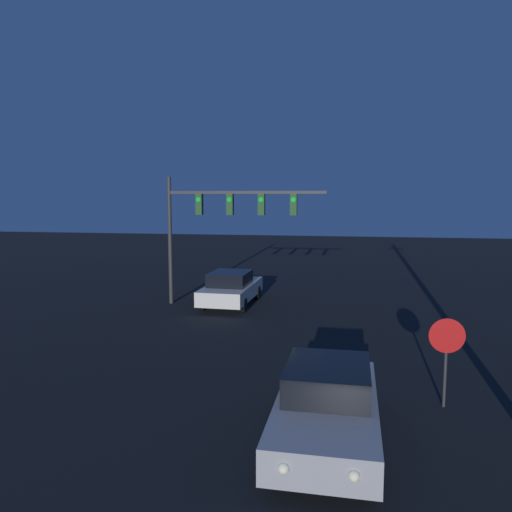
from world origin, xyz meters
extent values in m
cube|color=#99999E|center=(2.44, 9.16, 0.61)|extent=(1.98, 4.53, 0.62)
cube|color=black|center=(2.45, 9.39, 1.20)|extent=(1.65, 2.03, 0.57)
cylinder|color=black|center=(3.30, 7.75, 0.30)|extent=(0.22, 0.61, 0.60)
cylinder|color=black|center=(1.54, 7.78, 0.30)|extent=(0.22, 0.61, 0.60)
cylinder|color=black|center=(3.34, 10.54, 0.30)|extent=(0.22, 0.61, 0.60)
cylinder|color=black|center=(1.59, 10.57, 0.30)|extent=(0.22, 0.61, 0.60)
sphere|color=#F9EFC6|center=(2.93, 6.88, 0.67)|extent=(0.18, 0.18, 0.18)
sphere|color=#F9EFC6|center=(1.88, 6.90, 0.67)|extent=(0.18, 0.18, 0.18)
cube|color=beige|center=(-2.20, 20.97, 0.61)|extent=(2.05, 4.56, 0.62)
cube|color=black|center=(-2.20, 20.75, 1.20)|extent=(1.68, 2.06, 0.57)
cylinder|color=black|center=(-3.03, 22.39, 0.30)|extent=(0.23, 0.61, 0.60)
cylinder|color=black|center=(-1.28, 22.34, 0.30)|extent=(0.23, 0.61, 0.60)
cylinder|color=black|center=(-3.12, 19.61, 0.30)|extent=(0.23, 0.61, 0.60)
cylinder|color=black|center=(-1.37, 19.55, 0.30)|extent=(0.23, 0.61, 0.60)
sphere|color=#F9EFC6|center=(-2.65, 23.26, 0.67)|extent=(0.18, 0.18, 0.18)
sphere|color=#F9EFC6|center=(-1.60, 23.22, 0.67)|extent=(0.18, 0.18, 0.18)
cylinder|color=#2D2D2D|center=(-4.91, 20.74, 2.80)|extent=(0.18, 0.18, 5.60)
cube|color=#2D2D2D|center=(-1.50, 20.74, 4.93)|extent=(6.83, 0.12, 0.12)
cube|color=#1E471E|center=(-3.54, 20.74, 4.42)|extent=(0.28, 0.28, 0.90)
cylinder|color=green|center=(-3.54, 20.59, 4.62)|extent=(0.20, 0.02, 0.20)
cube|color=#1E471E|center=(-2.18, 20.74, 4.42)|extent=(0.28, 0.28, 0.90)
cylinder|color=green|center=(-2.18, 20.59, 4.62)|extent=(0.20, 0.02, 0.20)
cube|color=#1E471E|center=(-0.81, 20.74, 4.42)|extent=(0.28, 0.28, 0.90)
cylinder|color=green|center=(-0.81, 20.59, 4.62)|extent=(0.20, 0.02, 0.20)
cube|color=#1E471E|center=(0.55, 20.74, 4.42)|extent=(0.28, 0.28, 0.90)
cylinder|color=green|center=(0.55, 20.59, 4.62)|extent=(0.20, 0.02, 0.20)
cylinder|color=#2D2D2D|center=(5.01, 11.30, 1.03)|extent=(0.07, 0.07, 2.06)
cylinder|color=red|center=(5.01, 11.28, 1.67)|extent=(0.79, 0.03, 0.79)
camera|label=1|loc=(2.74, -0.16, 4.77)|focal=35.00mm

